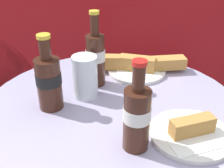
# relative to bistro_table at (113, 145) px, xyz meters

# --- Properties ---
(bistro_table) EXTENTS (0.79, 0.79, 0.72)m
(bistro_table) POSITION_rel_bistro_table_xyz_m (0.00, 0.00, 0.00)
(bistro_table) COLOR #333333
(bistro_table) RESTS_ON ground_plane
(cola_bottle_left) EXTENTS (0.06, 0.06, 0.23)m
(cola_bottle_left) POSITION_rel_bistro_table_xyz_m (0.05, -0.18, 0.25)
(cola_bottle_left) COLOR #3D1E14
(cola_bottle_left) RESTS_ON bistro_table
(cola_bottle_right) EXTENTS (0.07, 0.07, 0.22)m
(cola_bottle_right) POSITION_rel_bistro_table_xyz_m (-0.18, -0.00, 0.24)
(cola_bottle_right) COLOR #3D1E14
(cola_bottle_right) RESTS_ON bistro_table
(cola_bottle_center) EXTENTS (0.06, 0.06, 0.25)m
(cola_bottle_center) POSITION_rel_bistro_table_xyz_m (-0.05, 0.14, 0.25)
(cola_bottle_center) COLOR #3D1E14
(cola_bottle_center) RESTS_ON bistro_table
(drinking_glass) EXTENTS (0.08, 0.08, 0.13)m
(drinking_glass) POSITION_rel_bistro_table_xyz_m (-0.08, 0.06, 0.22)
(drinking_glass) COLOR #C68923
(drinking_glass) RESTS_ON bistro_table
(lunch_plate_near) EXTENTS (0.21, 0.21, 0.06)m
(lunch_plate_near) POSITION_rel_bistro_table_xyz_m (0.19, -0.15, 0.17)
(lunch_plate_near) COLOR silver
(lunch_plate_near) RESTS_ON bistro_table
(lunch_plate_far) EXTENTS (0.33, 0.21, 0.06)m
(lunch_plate_far) POSITION_rel_bistro_table_xyz_m (0.10, 0.22, 0.18)
(lunch_plate_far) COLOR silver
(lunch_plate_far) RESTS_ON bistro_table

